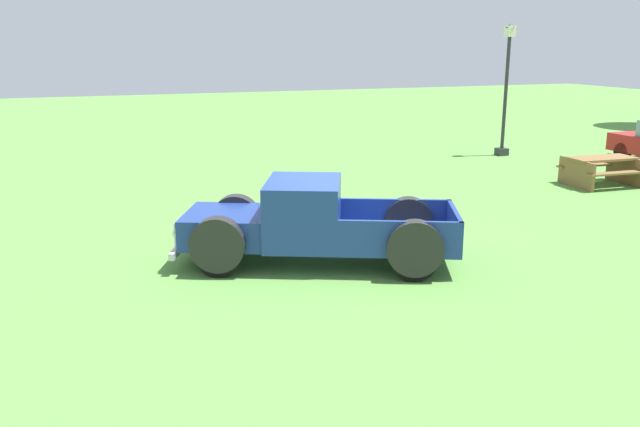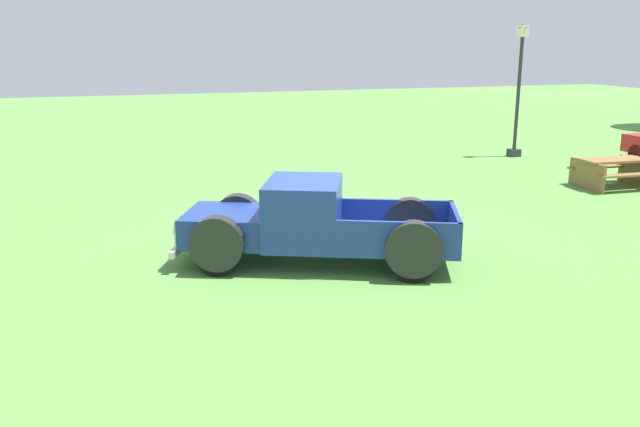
% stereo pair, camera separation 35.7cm
% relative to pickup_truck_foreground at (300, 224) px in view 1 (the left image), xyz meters
% --- Properties ---
extents(ground_plane, '(80.00, 80.00, 0.00)m').
position_rel_pickup_truck_foreground_xyz_m(ground_plane, '(-0.35, 0.70, -0.71)').
color(ground_plane, '#5B9342').
extents(pickup_truck_foreground, '(3.53, 5.12, 1.48)m').
position_rel_pickup_truck_foreground_xyz_m(pickup_truck_foreground, '(0.00, 0.00, 0.00)').
color(pickup_truck_foreground, navy).
rests_on(pickup_truck_foreground, ground_plane).
extents(lamp_post_far, '(0.36, 0.36, 4.40)m').
position_rel_pickup_truck_foreground_xyz_m(lamp_post_far, '(-8.36, 10.23, 1.60)').
color(lamp_post_far, '#2D2D33').
rests_on(lamp_post_far, ground_plane).
extents(picnic_table, '(1.58, 1.88, 0.78)m').
position_rel_pickup_truck_foreground_xyz_m(picnic_table, '(-3.26, 9.78, -0.21)').
color(picnic_table, olive).
rests_on(picnic_table, ground_plane).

